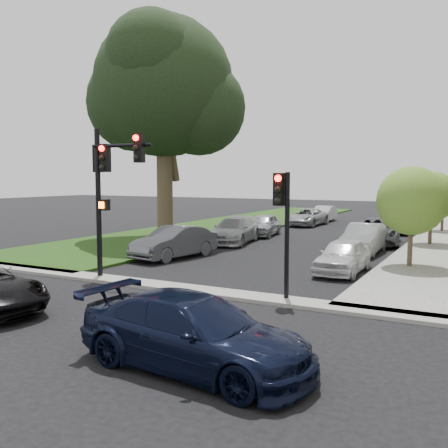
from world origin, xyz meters
The scene contains 20 objects.
ground centered at (0.00, 0.00, 0.00)m, with size 140.00×140.00×0.00m, color black.
grass_strip centered at (-9.00, 24.00, 0.06)m, with size 8.00×44.00×0.12m, color #18340E.
sidewalk_cross centered at (0.00, 2.00, 0.06)m, with size 60.00×1.00×0.12m, color slate.
eucalyptus centered at (-8.60, 13.31, 9.20)m, with size 9.51×8.63×13.47m.
small_tree_a centered at (6.20, 9.80, 2.83)m, with size 2.84×2.84×4.26m.
small_tree_b centered at (6.20, 17.70, 2.75)m, with size 2.76×2.76×4.13m.
small_tree_c centered at (6.20, 25.53, 2.58)m, with size 2.58×2.58×3.88m.
traffic_signal_main centered at (-3.36, 2.24, 3.84)m, with size 2.73×0.71×5.57m.
traffic_signal_secondary centered at (3.52, 2.19, 2.76)m, with size 0.51×0.41×3.96m.
car_cross_far centered at (3.99, -3.74, 0.73)m, with size 2.06×5.06×1.47m, color black.
car_parked_0 centered at (3.98, 7.59, 0.68)m, with size 1.61×4.00×1.36m, color silver.
car_parked_1 centered at (3.56, 13.25, 0.74)m, with size 1.57×4.49×1.48m, color #999BA0.
car_parked_2 centered at (3.45, 17.08, 0.74)m, with size 2.45×5.31×1.48m, color #3F4247.
car_parked_3 centered at (3.75, 23.70, 0.77)m, with size 1.81×4.49×1.53m, color black.
car_parked_4 centered at (3.65, 30.89, 0.64)m, with size 1.78×4.38×1.27m, color #999BA0.
car_parked_5 centered at (-3.97, 7.47, 0.76)m, with size 1.60×4.60×1.52m, color #3F4247.
car_parked_6 centered at (-3.95, 13.62, 0.74)m, with size 2.07×5.09×1.48m, color #999BA0.
car_parked_7 centered at (-3.91, 17.74, 0.72)m, with size 1.69×4.21×1.44m, color #999BA0.
car_parked_8 centered at (-3.69, 25.74, 0.68)m, with size 2.25×4.88×1.36m, color #999BA0.
car_parked_9 centered at (-3.54, 29.92, 0.67)m, with size 1.42×4.07×1.34m, color silver.
Camera 1 is at (9.03, -11.94, 3.79)m, focal length 40.00 mm.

